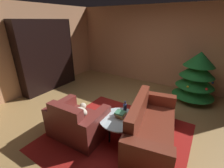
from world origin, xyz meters
name	(u,v)px	position (x,y,z in m)	size (l,w,h in m)	color
ground_plane	(123,123)	(0.00, 0.00, 0.00)	(7.60, 7.60, 0.00)	#A8814B
wall_back	(163,47)	(0.00, 2.69, 1.29)	(6.45, 0.06, 2.58)	tan
wall_left	(28,50)	(-3.20, 0.00, 1.29)	(0.06, 5.45, 2.58)	tan
area_rug	(117,136)	(0.11, -0.44, 0.00)	(2.55, 2.45, 0.01)	maroon
bookshelf_unit	(49,55)	(-2.94, 0.51, 1.08)	(0.37, 1.80, 2.14)	black
armchair_red	(77,122)	(-0.58, -0.79, 0.28)	(1.08, 0.80, 0.78)	maroon
couch_red	(150,129)	(0.68, -0.22, 0.29)	(1.04, 1.84, 0.83)	maroon
coffee_table	(120,120)	(0.18, -0.47, 0.43)	(0.75, 0.75, 0.47)	black
book_stack_on_table	(120,114)	(0.17, -0.43, 0.53)	(0.20, 0.17, 0.11)	#E3C546
bottle_on_table	(125,108)	(0.18, -0.26, 0.57)	(0.07, 0.07, 0.25)	#292F51
decorated_tree	(196,77)	(1.14, 1.97, 0.70)	(1.08, 1.08, 1.38)	brown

